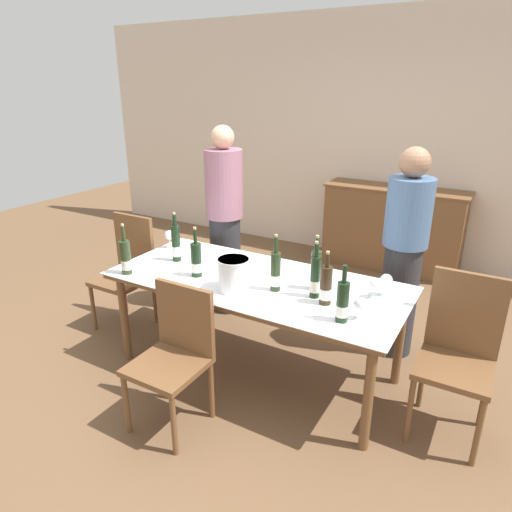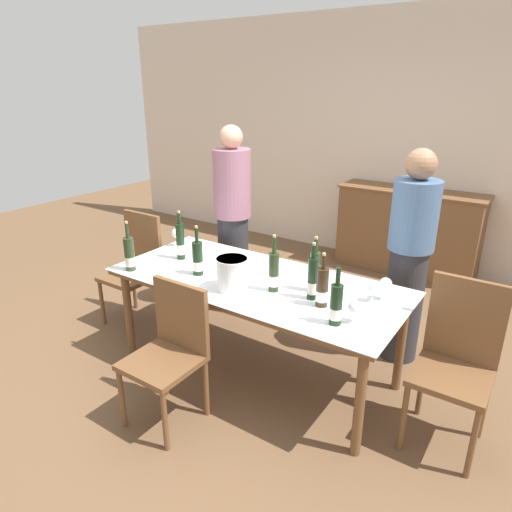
# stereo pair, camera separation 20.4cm
# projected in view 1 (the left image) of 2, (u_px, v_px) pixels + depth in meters

# --- Properties ---
(ground_plane) EXTENTS (12.00, 12.00, 0.00)m
(ground_plane) POSITION_uv_depth(u_px,v_px,m) (256.00, 369.00, 3.46)
(ground_plane) COLOR brown
(back_wall) EXTENTS (8.00, 0.10, 2.80)m
(back_wall) POSITION_uv_depth(u_px,v_px,m) (379.00, 141.00, 5.25)
(back_wall) COLOR beige
(back_wall) RESTS_ON ground_plane
(sideboard_cabinet) EXTENTS (1.55, 0.46, 0.95)m
(sideboard_cabinet) POSITION_uv_depth(u_px,v_px,m) (392.00, 228.00, 5.20)
(sideboard_cabinet) COLOR brown
(sideboard_cabinet) RESTS_ON ground_plane
(dining_table) EXTENTS (2.09, 0.93, 0.74)m
(dining_table) POSITION_uv_depth(u_px,v_px,m) (256.00, 288.00, 3.22)
(dining_table) COLOR brown
(dining_table) RESTS_ON ground_plane
(ice_bucket) EXTENTS (0.22, 0.22, 0.22)m
(ice_bucket) POSITION_uv_depth(u_px,v_px,m) (233.00, 274.00, 3.01)
(ice_bucket) COLOR white
(ice_bucket) RESTS_ON dining_table
(wine_bottle_0) EXTENTS (0.08, 0.08, 0.35)m
(wine_bottle_0) POSITION_uv_depth(u_px,v_px,m) (326.00, 286.00, 2.81)
(wine_bottle_0) COLOR #332314
(wine_bottle_0) RESTS_ON dining_table
(wine_bottle_1) EXTENTS (0.07, 0.07, 0.39)m
(wine_bottle_1) POSITION_uv_depth(u_px,v_px,m) (176.00, 244.00, 3.49)
(wine_bottle_1) COLOR black
(wine_bottle_1) RESTS_ON dining_table
(wine_bottle_2) EXTENTS (0.07, 0.07, 0.38)m
(wine_bottle_2) POSITION_uv_depth(u_px,v_px,m) (316.00, 271.00, 3.01)
(wine_bottle_2) COLOR #28381E
(wine_bottle_2) RESTS_ON dining_table
(wine_bottle_3) EXTENTS (0.08, 0.08, 0.37)m
(wine_bottle_3) POSITION_uv_depth(u_px,v_px,m) (126.00, 258.00, 3.26)
(wine_bottle_3) COLOR #28381E
(wine_bottle_3) RESTS_ON dining_table
(wine_bottle_4) EXTENTS (0.06, 0.06, 0.38)m
(wine_bottle_4) POSITION_uv_depth(u_px,v_px,m) (315.00, 278.00, 2.89)
(wine_bottle_4) COLOR black
(wine_bottle_4) RESTS_ON dining_table
(wine_bottle_5) EXTENTS (0.07, 0.07, 0.35)m
(wine_bottle_5) POSITION_uv_depth(u_px,v_px,m) (342.00, 303.00, 2.60)
(wine_bottle_5) COLOR black
(wine_bottle_5) RESTS_ON dining_table
(wine_bottle_6) EXTENTS (0.07, 0.07, 0.39)m
(wine_bottle_6) POSITION_uv_depth(u_px,v_px,m) (276.00, 272.00, 2.99)
(wine_bottle_6) COLOR #28381E
(wine_bottle_6) RESTS_ON dining_table
(wine_bottle_7) EXTENTS (0.08, 0.08, 0.36)m
(wine_bottle_7) POSITION_uv_depth(u_px,v_px,m) (196.00, 261.00, 3.22)
(wine_bottle_7) COLOR black
(wine_bottle_7) RESTS_ON dining_table
(wine_glass_0) EXTENTS (0.08, 0.08, 0.13)m
(wine_glass_0) POSITION_uv_depth(u_px,v_px,m) (375.00, 285.00, 2.90)
(wine_glass_0) COLOR white
(wine_glass_0) RESTS_ON dining_table
(wine_glass_1) EXTENTS (0.08, 0.08, 0.14)m
(wine_glass_1) POSITION_uv_depth(u_px,v_px,m) (360.00, 305.00, 2.64)
(wine_glass_1) COLOR white
(wine_glass_1) RESTS_ON dining_table
(wine_glass_2) EXTENTS (0.08, 0.08, 0.15)m
(wine_glass_2) POSITION_uv_depth(u_px,v_px,m) (169.00, 236.00, 3.77)
(wine_glass_2) COLOR white
(wine_glass_2) RESTS_ON dining_table
(wine_glass_3) EXTENTS (0.08, 0.08, 0.15)m
(wine_glass_3) POSITION_uv_depth(u_px,v_px,m) (386.00, 281.00, 2.93)
(wine_glass_3) COLOR white
(wine_glass_3) RESTS_ON dining_table
(chair_left_end) EXTENTS (0.42, 0.42, 0.97)m
(chair_left_end) POSITION_uv_depth(u_px,v_px,m) (128.00, 265.00, 3.97)
(chair_left_end) COLOR brown
(chair_left_end) RESTS_ON ground_plane
(chair_near_front) EXTENTS (0.42, 0.42, 0.89)m
(chair_near_front) POSITION_uv_depth(u_px,v_px,m) (176.00, 348.00, 2.80)
(chair_near_front) COLOR brown
(chair_near_front) RESTS_ON ground_plane
(chair_right_end) EXTENTS (0.42, 0.42, 1.01)m
(chair_right_end) POSITION_uv_depth(u_px,v_px,m) (459.00, 346.00, 2.70)
(chair_right_end) COLOR brown
(chair_right_end) RESTS_ON ground_plane
(person_host) EXTENTS (0.33, 0.33, 1.71)m
(person_host) POSITION_uv_depth(u_px,v_px,m) (225.00, 222.00, 4.09)
(person_host) COLOR #2D2D33
(person_host) RESTS_ON ground_plane
(person_guest_left) EXTENTS (0.33, 0.33, 1.62)m
(person_guest_left) POSITION_uv_depth(u_px,v_px,m) (403.00, 256.00, 3.43)
(person_guest_left) COLOR #2D2D33
(person_guest_left) RESTS_ON ground_plane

